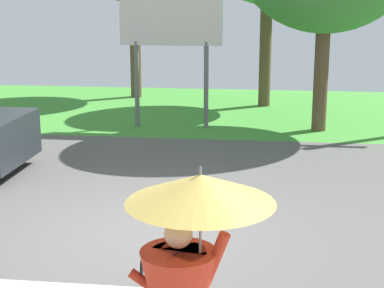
% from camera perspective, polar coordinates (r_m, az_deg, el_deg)
% --- Properties ---
extents(ground_plane, '(40.00, 22.00, 0.20)m').
position_cam_1_polar(ground_plane, '(11.80, -1.25, -3.13)').
color(ground_plane, '#565451').
extents(monk_pedestrian, '(1.14, 1.14, 2.13)m').
position_cam_1_polar(monk_pedestrian, '(4.91, -0.68, -13.04)').
color(monk_pedestrian, '#B22D1E').
rests_on(monk_pedestrian, ground_plane).
extents(roadside_billboard, '(2.60, 0.12, 3.50)m').
position_cam_1_polar(roadside_billboard, '(15.76, -1.97, 10.71)').
color(roadside_billboard, slate).
rests_on(roadside_billboard, ground_plane).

